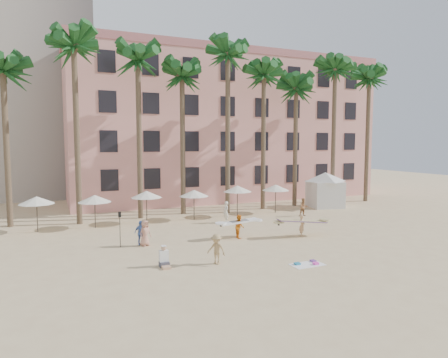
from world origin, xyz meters
TOP-DOWN VIEW (x-y plane):
  - ground at (0.00, 0.00)m, footprint 120.00×120.00m
  - pink_hotel at (7.00, 26.00)m, footprint 35.00×14.00m
  - palm_row at (0.51, 15.00)m, footprint 44.40×5.40m
  - umbrella_row at (-3.00, 12.50)m, footprint 22.50×2.70m
  - cabana at (13.27, 13.46)m, footprint 5.39×5.39m
  - beach_towel at (0.47, -1.70)m, footprint 1.82×1.03m
  - carrier_yellow at (3.85, 3.75)m, footprint 3.55×1.26m
  - carrier_white at (-0.32, 5.13)m, footprint 2.75×0.88m
  - beachgoers at (-1.68, 5.65)m, footprint 16.18×10.81m
  - paddle at (-8.16, 5.94)m, footprint 0.18×0.04m
  - seated_man at (-6.67, 1.01)m, footprint 0.49×0.85m

SIDE VIEW (x-z plane):
  - ground at x=0.00m, z-range 0.00..0.00m
  - beach_towel at x=0.47m, z-range -0.04..0.10m
  - seated_man at x=-6.67m, z-range -0.17..0.94m
  - beachgoers at x=-1.68m, z-range -0.06..1.69m
  - carrier_white at x=-0.32m, z-range 0.07..1.67m
  - carrier_yellow at x=3.85m, z-range 0.14..1.71m
  - paddle at x=-8.16m, z-range 0.30..2.52m
  - cabana at x=13.27m, z-range 0.32..3.82m
  - umbrella_row at x=-3.00m, z-range 0.97..3.69m
  - pink_hotel at x=7.00m, z-range 0.00..16.00m
  - palm_row at x=0.51m, z-range 4.82..21.12m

